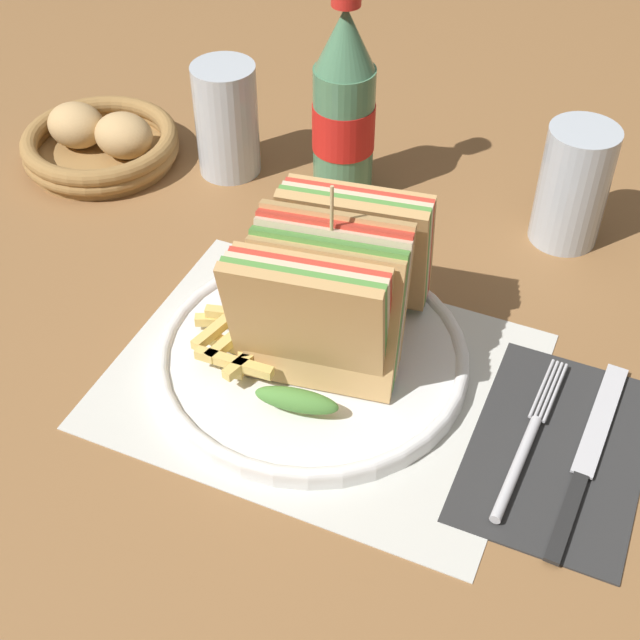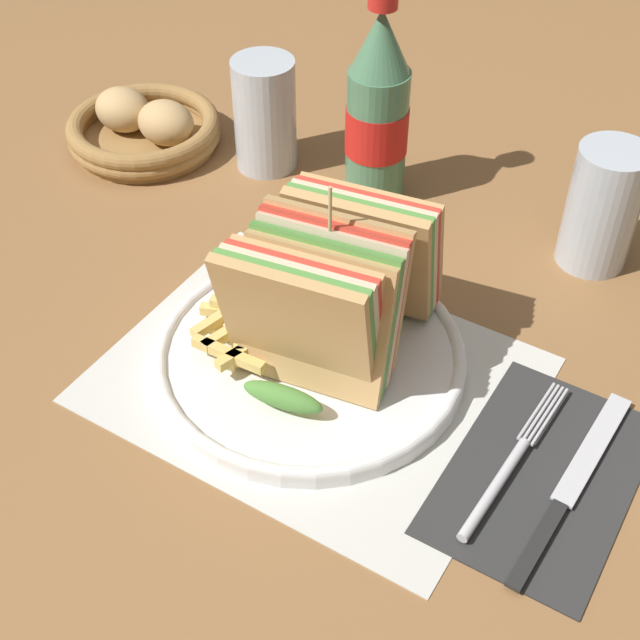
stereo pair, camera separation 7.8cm
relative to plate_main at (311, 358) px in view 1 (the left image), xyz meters
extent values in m
plane|color=olive|center=(-0.03, 0.00, -0.01)|extent=(4.00, 4.00, 0.00)
cube|color=silver|center=(0.01, -0.01, -0.01)|extent=(0.36, 0.28, 0.00)
cylinder|color=white|center=(0.00, 0.00, 0.00)|extent=(0.28, 0.28, 0.01)
torus|color=white|center=(0.00, 0.00, 0.00)|extent=(0.28, 0.28, 0.01)
cube|color=tan|center=(0.01, -0.04, 0.08)|extent=(0.13, 0.06, 0.13)
cube|color=#518E3D|center=(0.01, -0.03, 0.07)|extent=(0.13, 0.06, 0.13)
cube|color=beige|center=(0.01, -0.02, 0.07)|extent=(0.13, 0.06, 0.13)
cube|color=red|center=(0.01, -0.01, 0.07)|extent=(0.13, 0.06, 0.13)
cube|color=tan|center=(0.01, 0.00, 0.07)|extent=(0.13, 0.06, 0.13)
ellipsoid|color=#518E3D|center=(0.02, -0.07, 0.02)|extent=(0.07, 0.03, 0.02)
cube|color=tan|center=(0.02, -0.02, 0.07)|extent=(0.13, 0.06, 0.13)
cube|color=#518E3D|center=(0.02, -0.01, 0.07)|extent=(0.13, 0.06, 0.13)
cube|color=beige|center=(0.01, 0.00, 0.07)|extent=(0.13, 0.06, 0.13)
cube|color=red|center=(0.01, 0.01, 0.07)|extent=(0.13, 0.06, 0.13)
cube|color=tan|center=(0.01, 0.02, 0.08)|extent=(0.13, 0.06, 0.13)
ellipsoid|color=#518E3D|center=(0.02, -0.01, 0.02)|extent=(0.07, 0.03, 0.02)
cube|color=tan|center=(0.01, 0.06, 0.08)|extent=(0.13, 0.06, 0.13)
cube|color=#518E3D|center=(0.01, 0.07, 0.07)|extent=(0.13, 0.06, 0.13)
cube|color=beige|center=(0.01, 0.08, 0.07)|extent=(0.13, 0.06, 0.13)
cube|color=red|center=(0.01, 0.09, 0.07)|extent=(0.13, 0.06, 0.13)
cube|color=tan|center=(0.01, 0.10, 0.07)|extent=(0.13, 0.06, 0.13)
ellipsoid|color=#518E3D|center=(0.02, 0.04, 0.02)|extent=(0.07, 0.03, 0.02)
cylinder|color=tan|center=(0.01, 0.02, 0.09)|extent=(0.00, 0.00, 0.17)
cube|color=#E5C166|center=(-0.08, 0.00, 0.01)|extent=(0.06, 0.03, 0.01)
cube|color=#E5C166|center=(-0.05, -0.02, 0.01)|extent=(0.02, 0.07, 0.01)
cube|color=#E5C166|center=(-0.06, -0.03, 0.01)|extent=(0.05, 0.01, 0.01)
cube|color=#E5C166|center=(-0.05, -0.05, 0.02)|extent=(0.07, 0.01, 0.01)
cube|color=#E5C166|center=(-0.07, 0.00, 0.02)|extent=(0.06, 0.02, 0.01)
cube|color=#E5C166|center=(-0.06, -0.03, 0.02)|extent=(0.04, 0.04, 0.01)
cube|color=#E5C166|center=(-0.04, -0.04, 0.02)|extent=(0.03, 0.07, 0.01)
cube|color=#E5C166|center=(-0.08, -0.03, 0.02)|extent=(0.02, 0.05, 0.01)
cube|color=#E5C166|center=(-0.06, -0.03, 0.02)|extent=(0.02, 0.06, 0.01)
ellipsoid|color=maroon|center=(-0.07, 0.02, 0.02)|extent=(0.04, 0.03, 0.01)
cube|color=#2D2D2D|center=(0.22, -0.01, -0.01)|extent=(0.14, 0.21, 0.00)
cylinder|color=silver|center=(0.20, -0.04, 0.00)|extent=(0.01, 0.11, 0.01)
cylinder|color=silver|center=(0.20, 0.05, 0.00)|extent=(0.01, 0.07, 0.00)
cylinder|color=silver|center=(0.20, 0.05, 0.00)|extent=(0.01, 0.07, 0.00)
cylinder|color=silver|center=(0.20, 0.05, 0.00)|extent=(0.01, 0.07, 0.00)
cylinder|color=silver|center=(0.21, 0.05, 0.00)|extent=(0.01, 0.07, 0.00)
cube|color=black|center=(0.24, -0.07, 0.00)|extent=(0.02, 0.09, 0.00)
cube|color=silver|center=(0.25, 0.04, 0.00)|extent=(0.02, 0.13, 0.00)
cylinder|color=#4C7F5B|center=(-0.08, 0.27, 0.06)|extent=(0.07, 0.07, 0.15)
cylinder|color=red|center=(-0.08, 0.27, 0.07)|extent=(0.07, 0.07, 0.05)
cone|color=#4C7F5B|center=(-0.08, 0.27, 0.17)|extent=(0.06, 0.06, 0.07)
cylinder|color=silver|center=(0.16, 0.28, 0.05)|extent=(0.07, 0.07, 0.13)
cylinder|color=black|center=(0.16, 0.28, 0.01)|extent=(0.06, 0.06, 0.04)
cylinder|color=silver|center=(-0.21, 0.25, 0.05)|extent=(0.07, 0.07, 0.13)
cylinder|color=black|center=(-0.21, 0.25, 0.01)|extent=(0.06, 0.06, 0.04)
cylinder|color=olive|center=(-0.36, 0.21, 0.00)|extent=(0.17, 0.17, 0.01)
torus|color=olive|center=(-0.36, 0.21, 0.01)|extent=(0.18, 0.18, 0.02)
torus|color=olive|center=(-0.36, 0.21, 0.02)|extent=(0.18, 0.18, 0.02)
ellipsoid|color=tan|center=(-0.33, 0.21, 0.03)|extent=(0.07, 0.06, 0.05)
ellipsoid|color=tan|center=(-0.39, 0.21, 0.03)|extent=(0.07, 0.06, 0.05)
camera|label=1|loc=(0.23, -0.50, 0.57)|focal=50.00mm
camera|label=2|loc=(0.30, -0.47, 0.57)|focal=50.00mm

